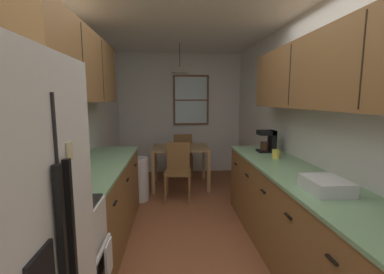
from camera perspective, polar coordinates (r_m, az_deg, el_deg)
The scene contains 22 objects.
ground_plane at distance 3.50m, azimuth -0.85°, elevation -18.89°, with size 12.00×12.00×0.00m, color brown.
wall_left at distance 3.33m, azimuth -24.78°, elevation 1.97°, with size 0.10×9.00×2.55m, color silver.
wall_right at distance 3.49m, azimuth 21.83°, elevation 2.38°, with size 0.10×9.00×2.55m, color silver.
wall_back at distance 5.77m, azimuth -2.60°, elevation 5.00°, with size 4.40×0.10×2.55m, color silver.
ceiling_slab at distance 3.27m, azimuth -0.96°, elevation 25.94°, with size 4.40×9.00×0.08m, color white.
microwave_over_range at distance 1.83m, azimuth -35.04°, elevation 10.24°, with size 0.39×0.57×0.33m.
counter_left at distance 3.22m, azimuth -19.18°, elevation -13.07°, with size 0.64×2.03×0.90m.
upper_cabinets_left at distance 3.02m, azimuth -23.42°, elevation 13.84°, with size 0.33×2.11×0.73m.
counter_right at distance 2.70m, azimuth 23.47°, elevation -17.52°, with size 0.64×3.36×0.90m.
upper_cabinets_right at distance 2.49m, azimuth 28.77°, elevation 12.57°, with size 0.33×3.04×0.65m.
dining_table at distance 4.81m, azimuth -2.54°, elevation -3.46°, with size 1.00×0.78×0.74m.
dining_chair_near at distance 4.25m, azimuth -3.03°, elevation -6.71°, with size 0.43×0.43×0.90m.
dining_chair_far at distance 5.42m, azimuth -2.06°, elevation -3.46°, with size 0.42×0.42×0.90m.
pendant_light at distance 4.74m, azimuth -2.65°, elevation 14.21°, with size 0.31×0.31×0.51m.
back_window at distance 5.70m, azimuth -0.21°, elevation 7.95°, with size 0.76×0.05×1.05m.
trash_bin at distance 4.29m, azimuth -11.21°, elevation -8.91°, with size 0.28×0.28×0.69m, color silver.
storage_canister at distance 2.43m, azimuth -23.85°, elevation -6.80°, with size 0.12×0.12×0.19m.
dish_towel at distance 2.09m, azimuth -17.53°, elevation -23.65°, with size 0.02×0.16×0.24m, color white.
coffee_maker at distance 3.62m, azimuth 16.14°, elevation -0.74°, with size 0.22×0.18×0.29m.
mug_by_coffeemaker at distance 3.25m, azimuth 17.64°, elevation -3.53°, with size 0.12×0.08×0.11m.
dish_rack at distance 2.26m, azimuth 26.92°, elevation -9.24°, with size 0.28×0.34×0.10m, color silver.
table_serving_bowl at distance 4.81m, azimuth -1.64°, elevation -1.71°, with size 0.17×0.17×0.06m, color #4C7299.
Camera 1 is at (-0.20, -2.11, 1.59)m, focal length 24.73 mm.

